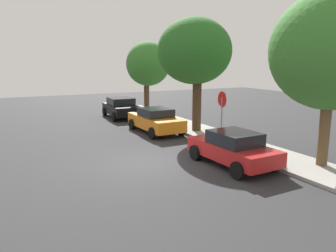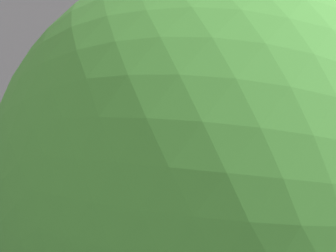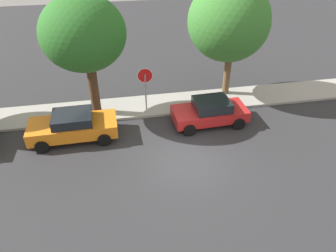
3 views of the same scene
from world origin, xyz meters
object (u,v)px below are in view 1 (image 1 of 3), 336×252
at_px(parked_car_red, 233,148).
at_px(parked_car_black, 121,107).
at_px(parked_car_orange, 155,120).
at_px(street_tree_far, 195,52).
at_px(street_tree_near_corner, 148,64).
at_px(stop_sign, 222,107).
at_px(street_tree_mid_block, 332,51).

distance_m(parked_car_red, parked_car_black, 12.87).
relative_size(parked_car_orange, street_tree_far, 0.66).
bearing_deg(parked_car_red, street_tree_near_corner, 170.43).
xyz_separation_m(parked_car_black, street_tree_far, (6.83, 2.03, 3.85)).
bearing_deg(stop_sign, parked_car_black, -168.90).
relative_size(parked_car_red, parked_car_black, 0.99).
bearing_deg(street_tree_near_corner, parked_car_orange, -20.34).
relative_size(stop_sign, street_tree_near_corner, 0.47).
xyz_separation_m(street_tree_near_corner, street_tree_mid_block, (15.06, 0.79, 0.57)).
bearing_deg(parked_car_black, street_tree_mid_block, 12.38).
xyz_separation_m(parked_car_orange, parked_car_black, (-5.85, -0.05, 0.02)).
xyz_separation_m(stop_sign, parked_car_orange, (-3.85, -1.86, -1.11)).
xyz_separation_m(street_tree_mid_block, street_tree_far, (-7.72, -1.17, 0.16)).
bearing_deg(parked_car_black, street_tree_near_corner, 101.90).
bearing_deg(street_tree_mid_block, street_tree_near_corner, -176.99).
bearing_deg(parked_car_orange, stop_sign, 25.74).
bearing_deg(parked_car_red, stop_sign, 151.02).
height_order(parked_car_orange, street_tree_mid_block, street_tree_mid_block).
distance_m(parked_car_black, street_tree_near_corner, 3.97).
xyz_separation_m(parked_car_red, street_tree_near_corner, (-13.38, 2.26, 3.17)).
relative_size(parked_car_red, street_tree_far, 0.61).
bearing_deg(street_tree_near_corner, street_tree_far, -2.94).
distance_m(stop_sign, street_tree_near_corner, 10.42).
height_order(stop_sign, street_tree_mid_block, street_tree_mid_block).
xyz_separation_m(parked_car_black, street_tree_mid_block, (14.55, 3.19, 3.69)).
relative_size(parked_car_orange, street_tree_near_corner, 0.77).
relative_size(stop_sign, parked_car_orange, 0.62).
bearing_deg(stop_sign, street_tree_near_corner, 177.20).
bearing_deg(street_tree_mid_block, parked_car_black, -167.62).
bearing_deg(parked_car_orange, parked_car_red, 0.83).
bearing_deg(parked_car_orange, street_tree_mid_block, 19.89).
bearing_deg(street_tree_far, stop_sign, -2.44).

